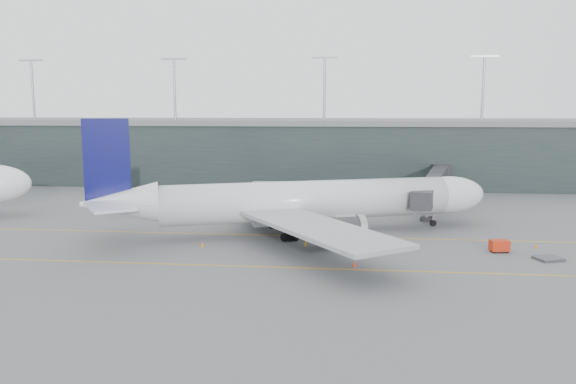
# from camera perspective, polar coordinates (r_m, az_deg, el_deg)

# --- Properties ---
(ground) EXTENTS (320.00, 320.00, 0.00)m
(ground) POSITION_cam_1_polar(r_m,az_deg,el_deg) (84.16, -1.17, -3.82)
(ground) COLOR #535458
(ground) RESTS_ON ground
(taxiline_a) EXTENTS (160.00, 0.25, 0.02)m
(taxiline_a) POSITION_cam_1_polar(r_m,az_deg,el_deg) (80.28, -1.53, -4.42)
(taxiline_a) COLOR orange
(taxiline_a) RESTS_ON ground
(taxiline_b) EXTENTS (160.00, 0.25, 0.02)m
(taxiline_b) POSITION_cam_1_polar(r_m,az_deg,el_deg) (64.96, -3.40, -7.57)
(taxiline_b) COLOR orange
(taxiline_b) RESTS_ON ground
(taxiline_lead_main) EXTENTS (0.25, 60.00, 0.02)m
(taxiline_lead_main) POSITION_cam_1_polar(r_m,az_deg,el_deg) (103.27, 2.97, -1.50)
(taxiline_lead_main) COLOR orange
(taxiline_lead_main) RESTS_ON ground
(terminal) EXTENTS (240.00, 36.00, 29.00)m
(terminal) POSITION_cam_1_polar(r_m,az_deg,el_deg) (140.31, 1.78, 4.30)
(terminal) COLOR #1D2728
(terminal) RESTS_ON ground
(main_aircraft) EXTENTS (57.67, 53.19, 16.67)m
(main_aircraft) POSITION_cam_1_polar(r_m,az_deg,el_deg) (80.75, 1.69, -0.97)
(main_aircraft) COLOR silver
(main_aircraft) RESTS_ON ground
(jet_bridge) EXTENTS (12.04, 43.77, 6.14)m
(jet_bridge) POSITION_cam_1_polar(r_m,az_deg,el_deg) (105.86, 13.87, 1.02)
(jet_bridge) COLOR #2C2B30
(jet_bridge) RESTS_ON ground
(gse_cart) EXTENTS (2.49, 1.81, 1.56)m
(gse_cart) POSITION_cam_1_polar(r_m,az_deg,el_deg) (75.77, 20.68, -5.10)
(gse_cart) COLOR #B5250C
(gse_cart) RESTS_ON ground
(baggage_dolly) EXTENTS (3.64, 3.30, 0.30)m
(baggage_dolly) POSITION_cam_1_polar(r_m,az_deg,el_deg) (74.43, 24.95, -6.14)
(baggage_dolly) COLOR #36363B
(baggage_dolly) RESTS_ON ground
(uld_a) EXTENTS (2.17, 1.84, 1.78)m
(uld_a) POSITION_cam_1_polar(r_m,az_deg,el_deg) (95.17, -3.01, -1.80)
(uld_a) COLOR #313236
(uld_a) RESTS_ON ground
(uld_b) EXTENTS (2.18, 1.96, 1.64)m
(uld_b) POSITION_cam_1_polar(r_m,az_deg,el_deg) (95.23, -2.59, -1.84)
(uld_b) COLOR #313236
(uld_b) RESTS_ON ground
(uld_c) EXTENTS (2.20, 2.00, 1.64)m
(uld_c) POSITION_cam_1_polar(r_m,az_deg,el_deg) (93.95, -1.14, -1.98)
(uld_c) COLOR #313236
(uld_c) RESTS_ON ground
(cone_nose) EXTENTS (0.41, 0.41, 0.66)m
(cone_nose) POSITION_cam_1_polar(r_m,az_deg,el_deg) (79.84, 23.92, -5.00)
(cone_nose) COLOR #DA5E0C
(cone_nose) RESTS_ON ground
(cone_wing_stbd) EXTENTS (0.42, 0.42, 0.66)m
(cone_wing_stbd) POSITION_cam_1_polar(r_m,az_deg,el_deg) (65.22, 6.76, -7.25)
(cone_wing_stbd) COLOR red
(cone_wing_stbd) RESTS_ON ground
(cone_wing_port) EXTENTS (0.41, 0.41, 0.66)m
(cone_wing_port) POSITION_cam_1_polar(r_m,az_deg,el_deg) (95.93, 6.48, -2.13)
(cone_wing_port) COLOR #CD420B
(cone_wing_port) RESTS_ON ground
(cone_tail) EXTENTS (0.42, 0.42, 0.67)m
(cone_tail) POSITION_cam_1_polar(r_m,az_deg,el_deg) (74.72, -8.72, -5.24)
(cone_tail) COLOR orange
(cone_tail) RESTS_ON ground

